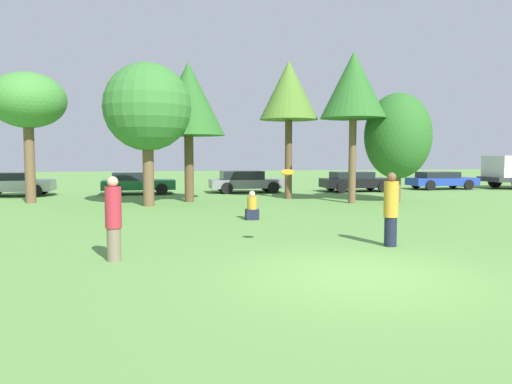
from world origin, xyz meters
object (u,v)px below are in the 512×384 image
Objects in this scene: tree_0 at (28,102)px; parked_car_green at (138,183)px; tree_4 at (353,86)px; parked_car_grey at (246,181)px; tree_5 at (398,136)px; tree_3 at (289,92)px; person_catcher at (391,209)px; parked_car_black at (355,181)px; tree_1 at (147,108)px; tree_2 at (188,100)px; bystander_sitting at (252,208)px; parked_car_blue at (441,180)px; person_thrower at (113,218)px; parked_car_silver at (14,183)px; frisbee at (288,172)px.

parked_car_green is at bearing 43.64° from tree_0.
tree_4 is 9.36m from parked_car_grey.
tree_3 is at bearing 150.40° from tree_5.
person_catcher is 0.42× the size of parked_car_black.
tree_4 is (2.28, -2.78, -0.06)m from tree_3.
tree_1 reaches higher than tree_0.
tree_3 reaches higher than tree_0.
tree_4 is (14.50, -2.86, 0.69)m from tree_0.
tree_0 is 0.91× the size of tree_2.
parked_car_grey is 6.65m from parked_car_black.
tree_2 is 0.95× the size of tree_4.
bystander_sitting is 19.15m from parked_car_blue.
parked_car_blue is (9.11, 7.53, -4.69)m from tree_4.
tree_2 is 1.61× the size of parked_car_green.
parked_car_black is 6.27m from parked_car_blue.
parked_car_green is at bearing 143.89° from tree_4.
tree_5 is at bearing -50.73° from parked_car_grey.
tree_0 is at bearing -170.01° from parked_car_blue.
parked_car_black is (10.20, 4.55, -4.14)m from tree_2.
tree_5 is (4.58, -2.60, -2.28)m from tree_3.
tree_2 is 7.09m from parked_car_green.
tree_5 is (11.43, -0.28, -1.14)m from tree_1.
bystander_sitting is (4.01, 5.91, -0.49)m from person_thrower.
bystander_sitting is (-2.40, 5.46, -0.50)m from person_catcher.
tree_5 is at bearing -31.20° from parked_car_green.
tree_0 is at bearing 106.04° from person_thrower.
tree_3 is at bearing -73.34° from parked_car_grey.
tree_3 is at bearing -18.57° from parked_car_silver.
tree_4 reaches higher than person_thrower.
tree_0 is 0.87× the size of tree_4.
tree_0 reaches higher than person_catcher.
parked_car_black is (6.63, -0.58, -0.03)m from parked_car_grey.
parked_car_blue reaches higher than bystander_sitting.
tree_0 is 1.52× the size of parked_car_silver.
parked_car_blue is (6.20, 0.87, -0.03)m from parked_car_black.
tree_5 is at bearing 52.22° from frisbee.
tree_1 is at bearing -84.53° from parked_car_green.
tree_3 is 1.57× the size of parked_car_grey.
tree_2 is 1.49× the size of parked_car_blue.
tree_5 reaches higher than parked_car_grey.
frisbee is 13.82m from tree_3.
tree_0 is 0.97× the size of tree_1.
parked_car_green is (4.58, 4.37, -3.97)m from tree_0.
parked_car_silver is (-14.12, 4.42, -4.69)m from tree_3.
tree_3 is 13.23m from parked_car_blue.
person_thrower is 21.37m from parked_car_black.
tree_1 is 0.89× the size of tree_3.
tree_5 reaches higher than bystander_sitting.
person_catcher is 0.29× the size of tree_1.
person_catcher is 13.60m from tree_2.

